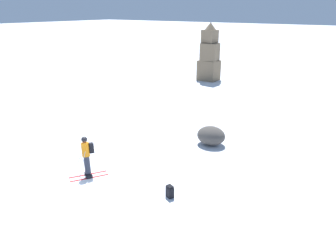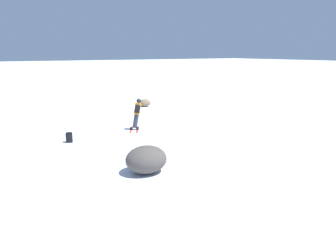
# 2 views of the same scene
# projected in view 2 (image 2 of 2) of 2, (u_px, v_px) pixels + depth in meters

# --- Properties ---
(ground_plane) EXTENTS (300.00, 300.00, 0.00)m
(ground_plane) POSITION_uv_depth(u_px,v_px,m) (123.00, 131.00, 18.33)
(ground_plane) COLOR white
(skier) EXTENTS (1.46, 1.68, 1.81)m
(skier) POSITION_uv_depth(u_px,v_px,m) (137.00, 112.00, 18.44)
(skier) COLOR red
(skier) RESTS_ON ground
(spare_backpack) EXTENTS (0.36, 0.32, 0.50)m
(spare_backpack) POSITION_uv_depth(u_px,v_px,m) (69.00, 138.00, 16.01)
(spare_backpack) COLOR black
(spare_backpack) RESTS_ON ground
(exposed_boulder_0) EXTENTS (1.56, 1.32, 1.01)m
(exposed_boulder_0) POSITION_uv_depth(u_px,v_px,m) (146.00, 159.00, 11.95)
(exposed_boulder_0) COLOR #4C4742
(exposed_boulder_0) RESTS_ON ground
(exposed_boulder_1) EXTENTS (0.93, 0.79, 0.61)m
(exposed_boulder_1) POSITION_uv_depth(u_px,v_px,m) (145.00, 103.00, 26.50)
(exposed_boulder_1) COLOR #7A664C
(exposed_boulder_1) RESTS_ON ground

